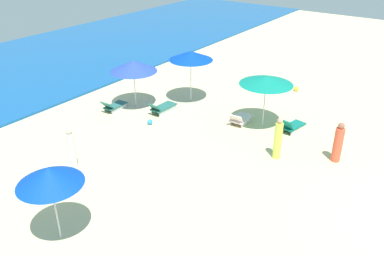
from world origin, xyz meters
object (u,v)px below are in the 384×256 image
beachgoer_3 (278,139)px  umbrella_2 (191,56)px  umbrella_4 (266,80)px  beach_ball_1 (296,89)px  lounge_chair_0_1 (162,108)px  beachgoer_0 (338,143)px  beach_ball_2 (150,122)px  lounge_chair_4_1 (240,119)px  umbrella_0 (133,66)px  lounge_chair_4_0 (292,126)px  beachgoer_1 (72,150)px  umbrella_3 (49,176)px  lounge_chair_0_0 (114,106)px

beachgoer_3 → umbrella_2: bearing=86.9°
umbrella_4 → beach_ball_1: size_ratio=9.29×
lounge_chair_0_1 → beachgoer_3: bearing=175.9°
beachgoer_0 → beach_ball_1: 7.26m
beach_ball_1 → beach_ball_2: (-7.77, 3.77, -0.01)m
umbrella_2 → beachgoer_3: (-2.61, -5.99, -1.60)m
lounge_chair_4_1 → beach_ball_1: (5.30, -0.50, -0.11)m
beach_ball_1 → beachgoer_0: bearing=-145.6°
umbrella_0 → umbrella_2: 2.85m
umbrella_0 → beach_ball_1: size_ratio=9.36×
lounge_chair_4_0 → beach_ball_2: 6.34m
umbrella_2 → beachgoer_1: 7.88m
umbrella_3 → umbrella_4: (9.98, -1.44, 0.04)m
lounge_chair_4_1 → beachgoer_0: 4.66m
umbrella_3 → lounge_chair_4_1: (9.58, -0.50, -1.89)m
lounge_chair_4_0 → lounge_chair_4_1: 2.33m
lounge_chair_4_0 → beach_ball_2: lounge_chair_4_0 is taller
lounge_chair_0_0 → beachgoer_0: beachgoer_0 is taller
umbrella_0 → beachgoer_0: umbrella_0 is taller
beachgoer_0 → beachgoer_3: size_ratio=0.95×
lounge_chair_4_1 → beach_ball_2: lounge_chair_4_1 is taller
lounge_chair_4_0 → beachgoer_1: beachgoer_1 is taller
umbrella_0 → beachgoer_3: size_ratio=1.39×
lounge_chair_4_1 → beach_ball_1: size_ratio=5.14×
beachgoer_1 → beachgoer_3: bearing=99.9°
lounge_chair_0_0 → beachgoer_3: (0.53, -8.38, 0.58)m
lounge_chair_0_1 → umbrella_2: 2.93m
beach_ball_1 → umbrella_0: bearing=139.5°
umbrella_4 → lounge_chair_4_1: bearing=113.6°
umbrella_0 → lounge_chair_4_0: 7.90m
umbrella_4 → beachgoer_1: umbrella_4 is taller
umbrella_0 → umbrella_3: umbrella_3 is taller
lounge_chair_4_0 → beach_ball_1: 4.96m
lounge_chair_0_0 → umbrella_4: 7.46m
beachgoer_1 → beachgoer_3: 7.72m
umbrella_2 → lounge_chair_4_1: size_ratio=2.02×
lounge_chair_0_1 → beachgoer_1: size_ratio=0.91×
beachgoer_0 → beach_ball_1: beachgoer_0 is taller
beachgoer_3 → beach_ball_1: (7.09, 2.14, -0.69)m
umbrella_3 → lounge_chair_4_1: 9.78m
beach_ball_2 → beachgoer_3: bearing=-83.5°
umbrella_2 → beach_ball_1: umbrella_2 is taller
lounge_chair_0_0 → beach_ball_1: bearing=-133.0°
umbrella_3 → beach_ball_2: umbrella_3 is taller
umbrella_4 → beach_ball_2: (-2.88, 4.21, -2.05)m
umbrella_0 → beach_ball_1: (6.64, -5.68, -1.98)m
umbrella_0 → lounge_chair_4_1: bearing=-75.4°
umbrella_0 → lounge_chair_4_1: 5.67m
beachgoer_1 → beach_ball_1: 12.74m
beachgoer_0 → lounge_chair_4_0: bearing=-124.8°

